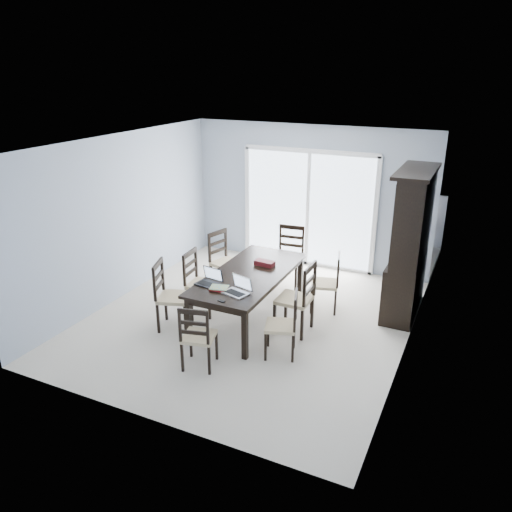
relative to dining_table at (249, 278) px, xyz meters
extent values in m
plane|color=beige|center=(0.00, 0.00, -0.67)|extent=(5.00, 5.00, 0.00)
plane|color=white|center=(0.00, 0.00, 1.93)|extent=(5.00, 5.00, 0.00)
cube|color=#96A2B3|center=(0.00, 2.50, 0.63)|extent=(4.50, 0.02, 2.60)
cube|color=#96A2B3|center=(-2.25, 0.00, 0.63)|extent=(0.02, 5.00, 2.60)
cube|color=#96A2B3|center=(2.25, 0.00, 0.63)|extent=(0.02, 5.00, 2.60)
cube|color=gray|center=(0.00, 3.50, -0.72)|extent=(4.50, 2.00, 0.10)
cube|color=#99999E|center=(0.00, 4.50, -0.12)|extent=(4.50, 0.06, 1.10)
cube|color=black|center=(0.00, 0.00, 0.06)|extent=(1.00, 2.20, 0.04)
cube|color=black|center=(0.00, 0.00, 0.00)|extent=(0.88, 2.08, 0.10)
cube|color=black|center=(-0.42, -1.00, -0.33)|extent=(0.07, 0.07, 0.69)
cube|color=black|center=(0.42, -1.00, -0.33)|extent=(0.07, 0.07, 0.69)
cube|color=black|center=(-0.42, 1.00, -0.33)|extent=(0.07, 0.07, 0.69)
cube|color=black|center=(0.42, 1.00, -0.33)|extent=(0.07, 0.07, 0.69)
cube|color=black|center=(2.01, 1.25, -0.25)|extent=(0.45, 1.30, 0.85)
cube|color=black|center=(2.04, 1.25, 0.83)|extent=(0.38, 1.30, 1.30)
cube|color=black|center=(2.01, 1.25, 1.50)|extent=(0.50, 1.38, 0.05)
cube|color=black|center=(1.84, 0.83, 0.83)|extent=(0.02, 0.36, 1.18)
cube|color=black|center=(1.84, 1.25, 0.83)|extent=(0.02, 0.36, 1.18)
cube|color=black|center=(1.84, 1.67, 0.83)|extent=(0.02, 0.36, 1.18)
cube|color=silver|center=(0.00, 2.48, 0.38)|extent=(2.40, 0.02, 2.10)
cube|color=white|center=(0.00, 2.46, 1.47)|extent=(2.52, 0.05, 0.08)
cube|color=white|center=(0.00, 2.46, 0.38)|extent=(0.06, 0.05, 2.10)
cube|color=white|center=(0.00, 2.46, -0.65)|extent=(2.52, 0.05, 0.05)
cube|color=black|center=(-1.11, -0.55, -0.45)|extent=(0.05, 0.05, 0.44)
cube|color=black|center=(-0.98, -0.92, -0.45)|extent=(0.05, 0.05, 0.44)
cube|color=black|center=(-0.74, -0.43, -0.45)|extent=(0.05, 0.05, 0.44)
cube|color=black|center=(-0.61, -0.80, -0.45)|extent=(0.05, 0.05, 0.44)
cube|color=#C3B882|center=(-0.86, -0.68, -0.20)|extent=(0.55, 0.55, 0.05)
cube|color=black|center=(-0.94, 0.09, -0.46)|extent=(0.04, 0.04, 0.43)
cube|color=black|center=(-0.92, -0.29, -0.46)|extent=(0.04, 0.04, 0.43)
cube|color=black|center=(-0.57, 0.12, -0.46)|extent=(0.04, 0.04, 0.43)
cube|color=black|center=(-0.54, -0.26, -0.46)|extent=(0.04, 0.04, 0.43)
cube|color=#C3B882|center=(-0.74, -0.09, -0.22)|extent=(0.45, 0.45, 0.05)
cube|color=black|center=(-0.94, 1.04, -0.45)|extent=(0.04, 0.04, 0.44)
cube|color=black|center=(-1.04, 0.66, -0.45)|extent=(0.04, 0.04, 0.44)
cube|color=black|center=(-0.57, 0.94, -0.45)|extent=(0.04, 0.04, 0.44)
cube|color=black|center=(-0.67, 0.56, -0.45)|extent=(0.04, 0.04, 0.44)
cube|color=#C3B882|center=(-0.81, 0.80, -0.21)|extent=(0.53, 0.53, 0.05)
cube|color=black|center=(1.01, -0.82, -0.48)|extent=(0.04, 0.04, 0.39)
cube|color=black|center=(0.90, -0.49, -0.48)|extent=(0.04, 0.04, 0.39)
cube|color=black|center=(0.68, -0.93, -0.48)|extent=(0.04, 0.04, 0.39)
cube|color=black|center=(0.57, -0.60, -0.48)|extent=(0.04, 0.04, 0.39)
cube|color=#C3B882|center=(0.79, -0.71, -0.26)|extent=(0.48, 0.48, 0.05)
cube|color=black|center=(0.92, -0.25, -0.44)|extent=(0.04, 0.04, 0.46)
cube|color=black|center=(0.92, 0.15, -0.44)|extent=(0.04, 0.04, 0.46)
cube|color=black|center=(0.51, -0.25, -0.44)|extent=(0.04, 0.04, 0.46)
cube|color=black|center=(0.51, 0.16, -0.44)|extent=(0.04, 0.04, 0.46)
cube|color=#C3B882|center=(0.72, -0.05, -0.18)|extent=(0.46, 0.46, 0.05)
cube|color=black|center=(1.12, 0.65, -0.47)|extent=(0.04, 0.04, 0.41)
cube|color=black|center=(1.03, 1.00, -0.47)|extent=(0.04, 0.04, 0.41)
cube|color=black|center=(0.77, 0.56, -0.47)|extent=(0.04, 0.04, 0.41)
cube|color=black|center=(0.68, 0.91, -0.47)|extent=(0.04, 0.04, 0.41)
cube|color=#C3B882|center=(0.90, 0.78, -0.24)|extent=(0.49, 0.49, 0.05)
cube|color=black|center=(-0.15, -1.59, -0.48)|extent=(0.04, 0.04, 0.39)
cube|color=black|center=(0.18, -1.51, -0.48)|extent=(0.04, 0.04, 0.39)
cube|color=black|center=(-0.23, -1.26, -0.48)|extent=(0.04, 0.04, 0.39)
cube|color=black|center=(0.10, -1.17, -0.48)|extent=(0.04, 0.04, 0.39)
cube|color=#C3B882|center=(-0.02, -1.38, -0.26)|extent=(0.46, 0.46, 0.05)
cube|color=black|center=(0.24, 1.59, -0.45)|extent=(0.04, 0.04, 0.46)
cube|color=black|center=(-0.16, 1.55, -0.45)|extent=(0.04, 0.04, 0.46)
cube|color=black|center=(0.28, 1.19, -0.45)|extent=(0.04, 0.04, 0.46)
cube|color=black|center=(-0.12, 1.15, -0.45)|extent=(0.04, 0.04, 0.46)
cube|color=#C3B882|center=(0.06, 1.37, -0.19)|extent=(0.49, 0.49, 0.05)
cube|color=black|center=(-0.33, -0.62, 0.09)|extent=(0.35, 0.27, 0.02)
cube|color=silver|center=(-0.33, -0.62, 0.20)|extent=(0.28, 0.08, 0.17)
cube|color=#B6B5B8|center=(0.15, -0.72, 0.09)|extent=(0.38, 0.31, 0.02)
cube|color=silver|center=(0.15, -0.72, 0.20)|extent=(0.29, 0.12, 0.17)
cube|color=maroon|center=(-0.12, -0.70, 0.09)|extent=(0.24, 0.19, 0.03)
cube|color=gold|center=(-0.11, -0.70, 0.11)|extent=(0.28, 0.24, 0.01)
cube|color=black|center=(0.09, -1.00, 0.08)|extent=(0.10, 0.07, 0.01)
cube|color=#4D0F16|center=(0.08, 0.35, 0.11)|extent=(0.31, 0.18, 0.07)
cube|color=maroon|center=(-0.28, 3.55, -0.20)|extent=(1.89, 1.68, 0.94)
cube|color=gray|center=(-0.28, 3.55, 0.30)|extent=(1.94, 1.74, 0.06)
camera|label=1|loc=(2.92, -5.97, 2.88)|focal=35.00mm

